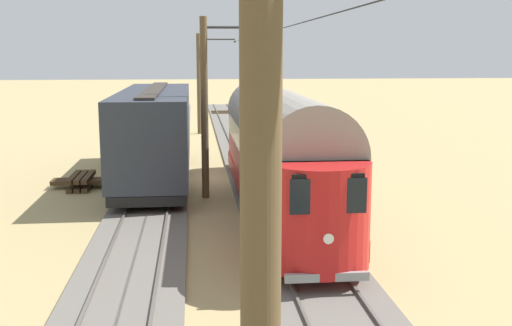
{
  "coord_description": "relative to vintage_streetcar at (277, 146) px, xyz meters",
  "views": [
    {
      "loc": [
        0.65,
        27.4,
        5.51
      ],
      "look_at": [
        -1.54,
        5.88,
        1.7
      ],
      "focal_mm": 43.58,
      "sensor_mm": 36.0,
      "label": 1
    }
  ],
  "objects": [
    {
      "name": "catenary_pole_foreground",
      "position": [
        2.44,
        -21.59,
        1.33
      ],
      "size": [
        2.73,
        0.28,
        6.88
      ],
      "color": "brown",
      "rests_on": "ground"
    },
    {
      "name": "overhead_wire_run",
      "position": [
        0.04,
        -2.66,
        4.07
      ],
      "size": [
        2.53,
        43.27,
        0.18
      ],
      "color": "black",
      "rests_on": "ground"
    },
    {
      "name": "vintage_streetcar",
      "position": [
        0.0,
        0.0,
        0.0
      ],
      "size": [
        2.65,
        17.26,
        5.18
      ],
      "color": "red",
      "rests_on": "ground"
    },
    {
      "name": "spare_tie_stack",
      "position": [
        7.63,
        -4.27,
        -1.99
      ],
      "size": [
        2.4,
        2.4,
        0.54
      ],
      "color": "#47331E",
      "rests_on": "ground"
    },
    {
      "name": "boxcar_adjacent",
      "position": [
        4.61,
        -5.62,
        -0.1
      ],
      "size": [
        2.96,
        12.92,
        3.85
      ],
      "color": "#2D333D",
      "rests_on": "ground"
    },
    {
      "name": "ground_plane",
      "position": [
        2.3,
        -5.73,
        -2.26
      ],
      "size": [
        220.0,
        220.0,
        0.0
      ],
      "primitive_type": "plane",
      "color": "tan"
    },
    {
      "name": "track_streetcar_siding",
      "position": [
        -0.0,
        -6.04,
        -2.21
      ],
      "size": [
        2.8,
        80.0,
        0.18
      ],
      "color": "#666059",
      "rests_on": "ground"
    },
    {
      "name": "track_end_bumper",
      "position": [
        4.6,
        -21.57,
        -1.86
      ],
      "size": [
        1.8,
        0.6,
        0.8
      ],
      "primitive_type": "cube",
      "color": "#B2A519",
      "rests_on": "ground"
    },
    {
      "name": "catenary_pole_mid_near",
      "position": [
        2.44,
        -1.95,
        1.33
      ],
      "size": [
        2.73,
        0.28,
        6.88
      ],
      "color": "brown",
      "rests_on": "ground"
    },
    {
      "name": "track_adjacent_siding",
      "position": [
        4.6,
        -6.04,
        -2.21
      ],
      "size": [
        2.8,
        80.0,
        0.18
      ],
      "color": "#666059",
      "rests_on": "ground"
    }
  ]
}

